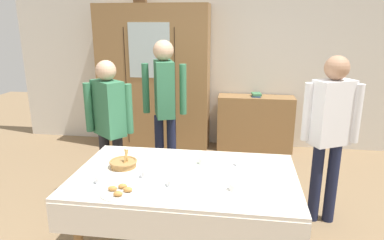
{
  "coord_description": "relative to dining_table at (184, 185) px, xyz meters",
  "views": [
    {
      "loc": [
        0.44,
        -2.8,
        1.95
      ],
      "look_at": [
        0.0,
        0.2,
        1.07
      ],
      "focal_mm": 32.61,
      "sensor_mm": 36.0,
      "label": 1
    }
  ],
  "objects": [
    {
      "name": "ground_plane",
      "position": [
        0.0,
        0.24,
        -0.64
      ],
      "size": [
        12.0,
        12.0,
        0.0
      ],
      "primitive_type": "plane",
      "color": "#846B4C",
      "rests_on": "ground"
    },
    {
      "name": "back_wall",
      "position": [
        0.0,
        2.89,
        0.71
      ],
      "size": [
        6.4,
        0.1,
        2.7
      ],
      "primitive_type": "cube",
      "color": "silver",
      "rests_on": "ground"
    },
    {
      "name": "dining_table",
      "position": [
        0.0,
        0.0,
        0.0
      ],
      "size": [
        1.83,
        1.11,
        0.72
      ],
      "color": "olive",
      "rests_on": "ground"
    },
    {
      "name": "wall_cabinet",
      "position": [
        -0.9,
        2.59,
        0.45
      ],
      "size": [
        1.68,
        0.46,
        2.17
      ],
      "color": "olive",
      "rests_on": "ground"
    },
    {
      "name": "bookshelf_low",
      "position": [
        0.66,
        2.64,
        -0.22
      ],
      "size": [
        1.13,
        0.35,
        0.84
      ],
      "color": "olive",
      "rests_on": "ground"
    },
    {
      "name": "book_stack",
      "position": [
        0.66,
        2.64,
        0.23
      ],
      "size": [
        0.15,
        0.21,
        0.05
      ],
      "color": "#2D5184",
      "rests_on": "bookshelf_low"
    },
    {
      "name": "tea_cup_center",
      "position": [
        0.44,
        0.26,
        0.11
      ],
      "size": [
        0.13,
        0.13,
        0.06
      ],
      "color": "white",
      "rests_on": "dining_table"
    },
    {
      "name": "tea_cup_near_left",
      "position": [
        0.41,
        -0.2,
        0.11
      ],
      "size": [
        0.13,
        0.13,
        0.06
      ],
      "color": "white",
      "rests_on": "dining_table"
    },
    {
      "name": "tea_cup_near_right",
      "position": [
        -0.62,
        -0.23,
        0.11
      ],
      "size": [
        0.13,
        0.13,
        0.06
      ],
      "color": "white",
      "rests_on": "dining_table"
    },
    {
      "name": "tea_cup_far_right",
      "position": [
        -0.06,
        -0.2,
        0.11
      ],
      "size": [
        0.13,
        0.13,
        0.06
      ],
      "color": "white",
      "rests_on": "dining_table"
    },
    {
      "name": "tea_cup_back_edge",
      "position": [
        -0.3,
        -0.08,
        0.11
      ],
      "size": [
        0.13,
        0.13,
        0.06
      ],
      "color": "white",
      "rests_on": "dining_table"
    },
    {
      "name": "tea_cup_mid_left",
      "position": [
        0.12,
        0.26,
        0.11
      ],
      "size": [
        0.13,
        0.13,
        0.06
      ],
      "color": "silver",
      "rests_on": "dining_table"
    },
    {
      "name": "bread_basket",
      "position": [
        -0.55,
        0.11,
        0.12
      ],
      "size": [
        0.24,
        0.24,
        0.16
      ],
      "color": "#9E7542",
      "rests_on": "dining_table"
    },
    {
      "name": "pastry_plate",
      "position": [
        -0.42,
        -0.36,
        0.1
      ],
      "size": [
        0.28,
        0.28,
        0.05
      ],
      "color": "white",
      "rests_on": "dining_table"
    },
    {
      "name": "spoon_far_left",
      "position": [
        -0.02,
        0.26,
        0.09
      ],
      "size": [
        0.12,
        0.02,
        0.01
      ],
      "color": "silver",
      "rests_on": "dining_table"
    },
    {
      "name": "spoon_near_right",
      "position": [
        0.11,
        -0.28,
        0.09
      ],
      "size": [
        0.12,
        0.02,
        0.01
      ],
      "color": "silver",
      "rests_on": "dining_table"
    },
    {
      "name": "person_behind_table_left",
      "position": [
        -0.93,
        0.8,
        0.3
      ],
      "size": [
        0.52,
        0.38,
        1.56
      ],
      "color": "#232328",
      "rests_on": "ground"
    },
    {
      "name": "person_behind_table_right",
      "position": [
        -0.45,
        1.3,
        0.43
      ],
      "size": [
        0.52,
        0.41,
        1.73
      ],
      "color": "#191E38",
      "rests_on": "ground"
    },
    {
      "name": "person_near_right_end",
      "position": [
        1.27,
        0.7,
        0.36
      ],
      "size": [
        0.52,
        0.34,
        1.64
      ],
      "color": "#191E38",
      "rests_on": "ground"
    }
  ]
}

